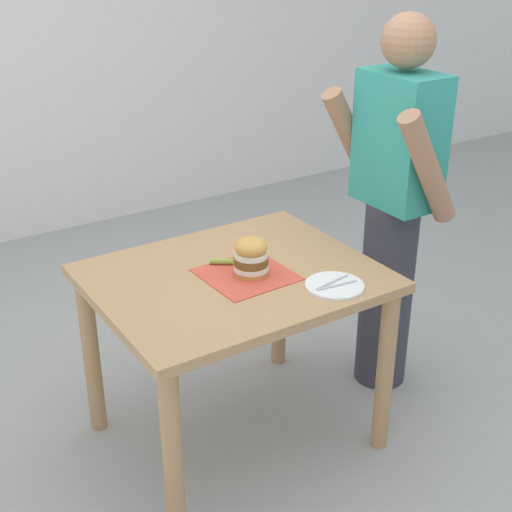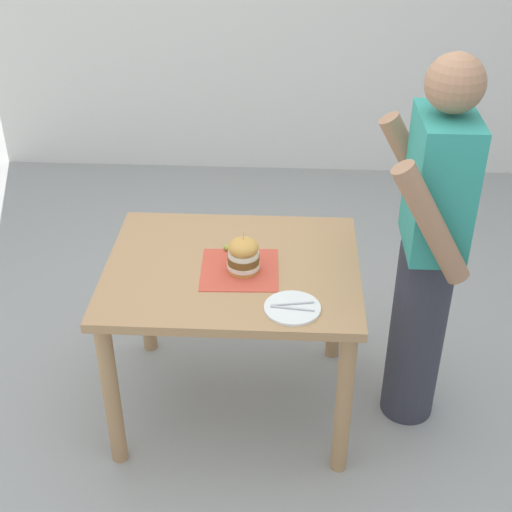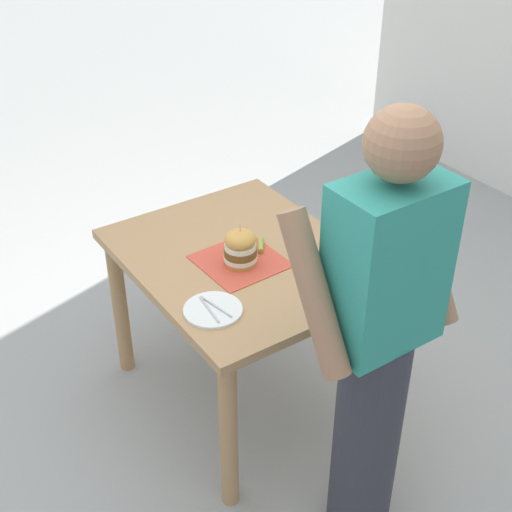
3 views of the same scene
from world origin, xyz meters
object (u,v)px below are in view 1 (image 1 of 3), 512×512
object	(u,v)px
sandwich	(251,256)
pickle_spear	(223,261)
patio_table	(235,303)
diner_across_table	(393,206)
side_plate_with_forks	(335,286)

from	to	relation	value
sandwich	pickle_spear	xyz separation A→B (m)	(-0.13, -0.05, -0.06)
sandwich	pickle_spear	bearing A→B (deg)	-160.52
patio_table	sandwich	size ratio (longest dim) A/B	5.74
patio_table	diner_across_table	xyz separation A→B (m)	(-0.00, 0.81, 0.24)
side_plate_with_forks	sandwich	bearing A→B (deg)	-141.11
patio_table	diner_across_table	world-z (taller)	diner_across_table
sandwich	side_plate_with_forks	distance (m)	0.33
sandwich	diner_across_table	size ratio (longest dim) A/B	0.11
patio_table	diner_across_table	distance (m)	0.84
patio_table	pickle_spear	xyz separation A→B (m)	(-0.09, 0.00, 0.14)
sandwich	diner_across_table	xyz separation A→B (m)	(-0.04, 0.76, 0.03)
patio_table	diner_across_table	size ratio (longest dim) A/B	0.63
pickle_spear	diner_across_table	size ratio (longest dim) A/B	0.06
pickle_spear	side_plate_with_forks	bearing A→B (deg)	33.09
patio_table	diner_across_table	bearing A→B (deg)	90.10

